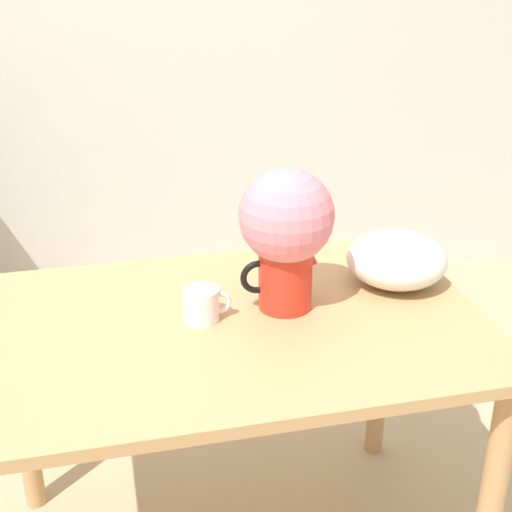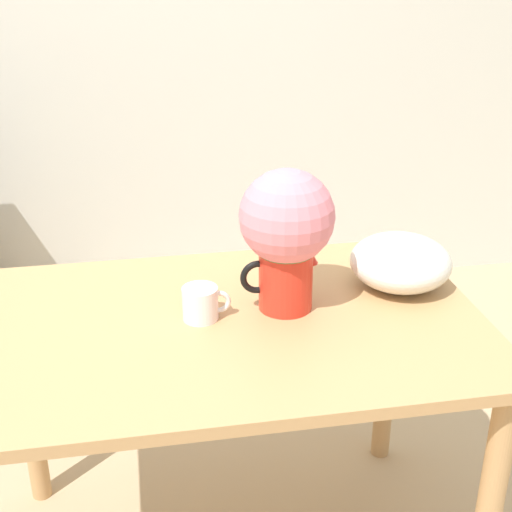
{
  "view_description": "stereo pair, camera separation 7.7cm",
  "coord_description": "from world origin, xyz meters",
  "views": [
    {
      "loc": [
        -0.15,
        -1.44,
        1.61
      ],
      "look_at": [
        0.2,
        0.07,
        0.91
      ],
      "focal_mm": 50.0,
      "sensor_mm": 36.0,
      "label": 1
    },
    {
      "loc": [
        -0.08,
        -1.45,
        1.61
      ],
      "look_at": [
        0.2,
        0.07,
        0.91
      ],
      "focal_mm": 50.0,
      "sensor_mm": 36.0,
      "label": 2
    }
  ],
  "objects": [
    {
      "name": "wall_back",
      "position": [
        0.0,
        1.73,
        1.3
      ],
      "size": [
        8.0,
        0.05,
        2.6
      ],
      "color": "silver",
      "rests_on": "ground_plane"
    },
    {
      "name": "table",
      "position": [
        0.13,
        0.03,
        0.65
      ],
      "size": [
        1.23,
        0.8,
        0.76
      ],
      "color": "tan",
      "rests_on": "ground_plane"
    },
    {
      "name": "flower_vase",
      "position": [
        0.27,
        0.07,
        0.97
      ],
      "size": [
        0.23,
        0.23,
        0.36
      ],
      "color": "red",
      "rests_on": "table"
    },
    {
      "name": "coffee_mug",
      "position": [
        0.06,
        0.05,
        0.8
      ],
      "size": [
        0.12,
        0.09,
        0.08
      ],
      "color": "white",
      "rests_on": "table"
    },
    {
      "name": "white_bowl",
      "position": [
        0.59,
        0.13,
        0.83
      ],
      "size": [
        0.26,
        0.26,
        0.14
      ],
      "color": "silver",
      "rests_on": "table"
    }
  ]
}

